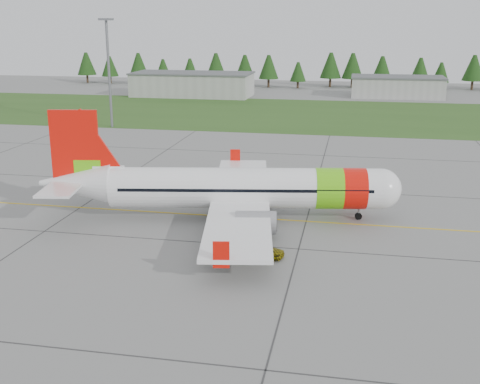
# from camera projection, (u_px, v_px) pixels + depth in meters

# --- Properties ---
(ground) EXTENTS (320.00, 320.00, 0.00)m
(ground) POSITION_uv_depth(u_px,v_px,m) (192.00, 242.00, 56.24)
(ground) COLOR gray
(ground) RESTS_ON ground
(aircraft) EXTENTS (37.22, 34.71, 11.33)m
(aircraft) POSITION_uv_depth(u_px,v_px,m) (237.00, 188.00, 62.00)
(aircraft) COLOR white
(aircraft) RESTS_ON ground
(follow_me_car) EXTENTS (1.68, 1.85, 3.88)m
(follow_me_car) POSITION_uv_depth(u_px,v_px,m) (263.00, 236.00, 52.15)
(follow_me_car) COLOR #CBB80B
(follow_me_car) RESTS_ON ground
(service_van) EXTENTS (2.13, 2.08, 4.82)m
(service_van) POSITION_uv_depth(u_px,v_px,m) (61.00, 113.00, 118.75)
(service_van) COLOR white
(service_van) RESTS_ON ground
(grass_strip) EXTENTS (320.00, 50.00, 0.03)m
(grass_strip) POSITION_uv_depth(u_px,v_px,m) (290.00, 114.00, 133.66)
(grass_strip) COLOR #30561E
(grass_strip) RESTS_ON ground
(taxi_guideline) EXTENTS (120.00, 0.25, 0.02)m
(taxi_guideline) POSITION_uv_depth(u_px,v_px,m) (212.00, 215.00, 63.79)
(taxi_guideline) COLOR gold
(taxi_guideline) RESTS_ON ground
(hangar_west) EXTENTS (32.00, 14.00, 6.00)m
(hangar_west) POSITION_uv_depth(u_px,v_px,m) (193.00, 85.00, 164.76)
(hangar_west) COLOR #A8A8A3
(hangar_west) RESTS_ON ground
(hangar_east) EXTENTS (24.00, 12.00, 5.20)m
(hangar_east) POSITION_uv_depth(u_px,v_px,m) (397.00, 87.00, 162.36)
(hangar_east) COLOR #A8A8A3
(hangar_east) RESTS_ON ground
(floodlight_mast) EXTENTS (0.50, 0.50, 20.00)m
(floodlight_mast) POSITION_uv_depth(u_px,v_px,m) (109.00, 75.00, 114.11)
(floodlight_mast) COLOR slate
(floodlight_mast) RESTS_ON ground
(treeline) EXTENTS (160.00, 8.00, 10.00)m
(treeline) POSITION_uv_depth(u_px,v_px,m) (311.00, 71.00, 185.16)
(treeline) COLOR #1C3F14
(treeline) RESTS_ON ground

